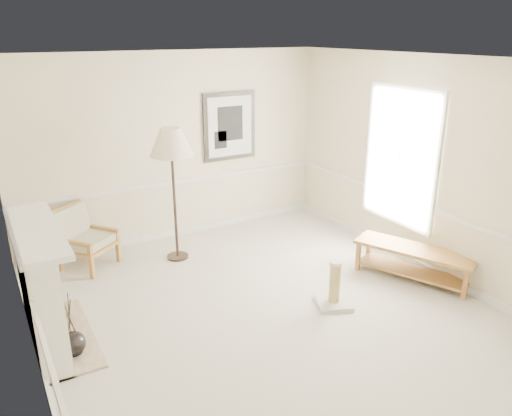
{
  "coord_description": "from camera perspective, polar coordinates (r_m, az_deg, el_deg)",
  "views": [
    {
      "loc": [
        -2.68,
        -4.48,
        3.18
      ],
      "look_at": [
        0.29,
        0.7,
        1.04
      ],
      "focal_mm": 35.0,
      "sensor_mm": 36.0,
      "label": 1
    }
  ],
  "objects": [
    {
      "name": "scratching_post",
      "position": [
        6.21,
        8.93,
        -9.39
      ],
      "size": [
        0.54,
        0.54,
        0.58
      ],
      "rotation": [
        0.0,
        0.0,
        -0.41
      ],
      "color": "silver",
      "rests_on": "ground"
    },
    {
      "name": "room",
      "position": [
        5.52,
        1.88,
        5.93
      ],
      "size": [
        5.04,
        5.54,
        2.92
      ],
      "color": "beige",
      "rests_on": "ground"
    },
    {
      "name": "fireplace",
      "position": [
        5.69,
        -23.37,
        -8.55
      ],
      "size": [
        0.64,
        1.64,
        1.31
      ],
      "color": "white",
      "rests_on": "ground"
    },
    {
      "name": "armchair",
      "position": [
        7.42,
        -19.35,
        -2.94
      ],
      "size": [
        0.93,
        0.94,
        0.86
      ],
      "rotation": [
        0.0,
        0.0,
        0.66
      ],
      "color": "#AC8337",
      "rests_on": "ground"
    },
    {
      "name": "floor_lamp",
      "position": [
        6.96,
        -9.66,
        7.02
      ],
      "size": [
        0.79,
        0.79,
        1.93
      ],
      "rotation": [
        0.0,
        0.0,
        -0.4
      ],
      "color": "black",
      "rests_on": "ground"
    },
    {
      "name": "bench",
      "position": [
        7.02,
        17.59,
        -5.52
      ],
      "size": [
        1.08,
        1.62,
        0.45
      ],
      "rotation": [
        0.0,
        0.0,
        0.43
      ],
      "color": "#AC8337",
      "rests_on": "ground"
    },
    {
      "name": "ground",
      "position": [
        6.12,
        0.95,
        -11.61
      ],
      "size": [
        5.5,
        5.5,
        0.0
      ],
      "primitive_type": "plane",
      "color": "silver",
      "rests_on": "ground"
    },
    {
      "name": "floor_vase",
      "position": [
        5.63,
        -20.14,
        -14.39
      ],
      "size": [
        0.25,
        0.25,
        0.74
      ],
      "rotation": [
        0.0,
        0.0,
        -0.0
      ],
      "color": "black",
      "rests_on": "ground"
    }
  ]
}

